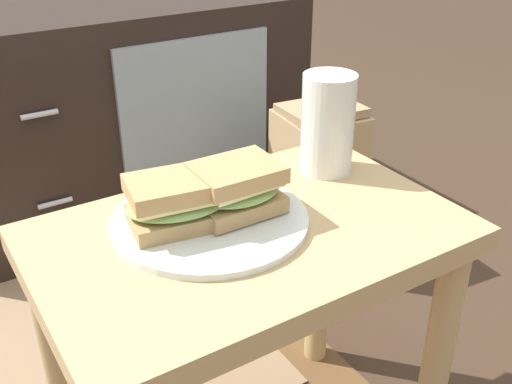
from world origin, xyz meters
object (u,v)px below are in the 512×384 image
at_px(tv_cabinet, 122,111).
at_px(plate, 210,220).
at_px(sandwich_front, 178,202).
at_px(beer_glass, 328,124).
at_px(paper_bag, 317,183).
at_px(sandwich_back, 239,187).

xyz_separation_m(tv_cabinet, plate, (-0.21, -0.91, 0.17)).
distance_m(plate, sandwich_front, 0.06).
relative_size(beer_glass, paper_bag, 0.39).
height_order(tv_cabinet, paper_bag, tv_cabinet).
relative_size(plate, beer_glass, 1.71).
relative_size(tv_cabinet, plate, 3.65).
distance_m(tv_cabinet, paper_bag, 0.59).
bearing_deg(sandwich_front, paper_bag, 36.53).
distance_m(tv_cabinet, beer_glass, 0.90).
bearing_deg(sandwich_back, paper_bag, 41.81).
bearing_deg(paper_bag, plate, -140.94).
height_order(sandwich_back, beer_glass, beer_glass).
distance_m(plate, sandwich_back, 0.06).
bearing_deg(beer_glass, tv_cabinet, 91.29).
relative_size(sandwich_back, beer_glass, 0.79).
xyz_separation_m(tv_cabinet, sandwich_back, (-0.17, -0.92, 0.22)).
bearing_deg(plate, sandwich_back, -7.99).
bearing_deg(beer_glass, sandwich_front, -171.23).
bearing_deg(sandwich_back, beer_glass, 15.80).
bearing_deg(sandwich_front, tv_cabinet, 74.33).
bearing_deg(paper_bag, sandwich_back, -138.19).
relative_size(tv_cabinet, sandwich_front, 6.50).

